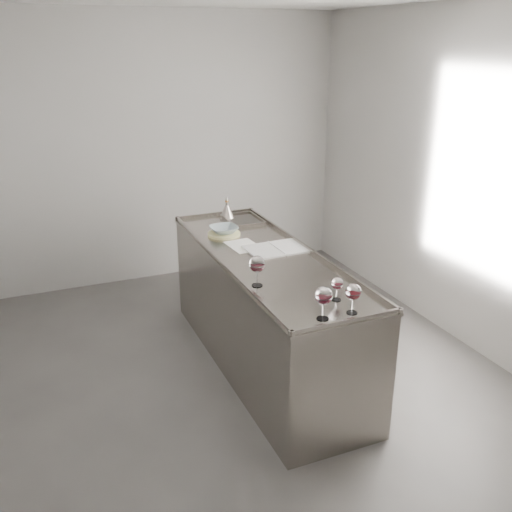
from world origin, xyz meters
name	(u,v)px	position (x,y,z in m)	size (l,w,h in m)	color
room_shell	(215,217)	(0.00, 0.00, 1.40)	(4.54, 5.04, 2.84)	#494745
counter	(265,312)	(0.50, 0.30, 0.47)	(0.77, 2.42, 0.97)	gray
wine_glass_left	(257,265)	(0.23, -0.18, 1.09)	(0.11, 0.11, 0.21)	white
wine_glass_middle	(324,296)	(0.39, -0.78, 1.09)	(0.11, 0.11, 0.21)	white
wine_glass_right	(353,292)	(0.60, -0.78, 1.08)	(0.10, 0.10, 0.19)	white
wine_glass_small	(337,284)	(0.60, -0.58, 1.05)	(0.08, 0.08, 0.16)	white
notebook	(277,249)	(0.65, 0.41, 0.95)	(0.49, 0.34, 0.02)	silver
loose_paper_top	(244,246)	(0.44, 0.59, 0.94)	(0.22, 0.32, 0.00)	white
trivet	(224,234)	(0.38, 0.91, 0.95)	(0.28, 0.28, 0.02)	beige
ceramic_bowl	(224,230)	(0.38, 0.91, 0.99)	(0.23, 0.23, 0.06)	#889A9F
wine_funnel	(227,211)	(0.58, 1.38, 1.00)	(0.14, 0.14, 0.21)	#A59C93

